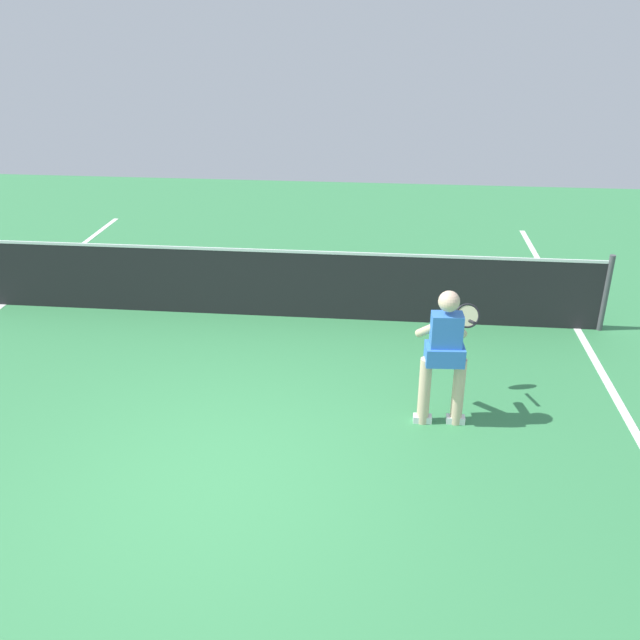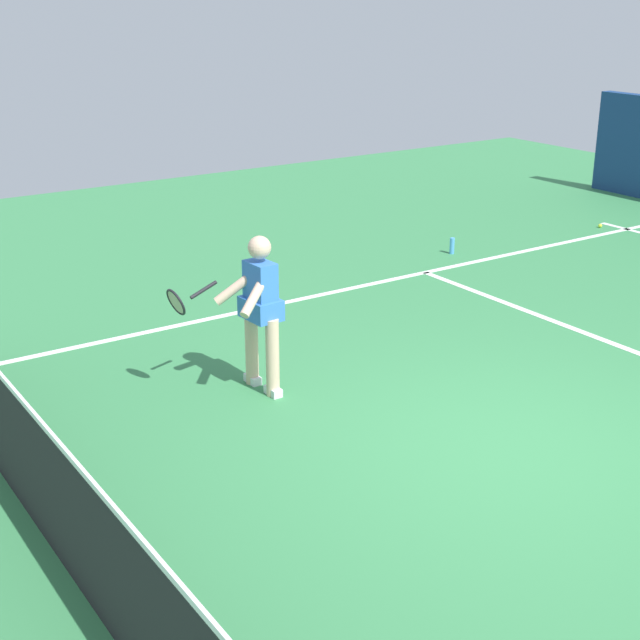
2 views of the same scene
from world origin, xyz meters
The scene contains 3 objects.
ground_plane centered at (0.00, 0.00, 0.00)m, with size 24.50×24.50×0.00m, color #38844C.
court_net centered at (0.00, 3.78, 0.52)m, with size 9.21×0.08×1.11m.
tennis_player centered at (2.19, 1.21, 0.85)m, with size 0.75×0.96×1.55m.
Camera 1 is at (1.52, -5.21, 4.14)m, focal length 38.17 mm.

